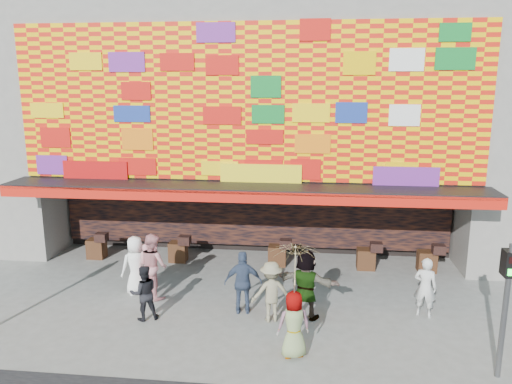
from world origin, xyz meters
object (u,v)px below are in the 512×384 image
ped_i (153,265)px  ped_h (425,287)px  ped_d (271,292)px  ped_g (294,325)px  parasol (295,266)px  ped_e (243,282)px  ped_b (148,269)px  signal_right (507,296)px  ped_c (144,293)px  ped_a (136,265)px  ped_f (306,284)px

ped_i → ped_h: bearing=-144.3°
ped_d → ped_g: ped_d is taller
ped_h → parasol: 4.41m
ped_d → ped_e: (-0.79, 0.37, 0.06)m
ped_b → ped_e: size_ratio=0.90×
signal_right → ped_b: signal_right is taller
ped_e → ped_g: size_ratio=1.11×
signal_right → ped_b: 9.49m
ped_c → ped_e: 2.65m
ped_a → ped_e: (3.34, -0.91, -0.00)m
ped_a → ped_c: size_ratio=1.18×
ped_e → ped_g: 2.53m
signal_right → ped_g: size_ratio=1.89×
ped_e → ped_g: ped_e is taller
parasol → signal_right: bearing=-4.1°
ped_b → ped_f: size_ratio=0.84×
ped_i → parasol: 5.24m
signal_right → ped_d: bearing=158.3°
ped_b → ped_i: bearing=171.7°
ped_d → ped_g: bearing=92.5°
ped_c → ped_h: size_ratio=0.91×
ped_c → ped_g: 4.25m
ped_c → parasol: 4.49m
ped_d → parasol: 2.29m
ped_f → parasol: (-0.24, -1.97, 1.26)m
ped_i → parasol: parasol is taller
ped_e → ped_i: size_ratio=0.92×
ped_b → parasol: size_ratio=0.81×
signal_right → ped_e: bearing=157.9°
ped_c → ped_h: 7.51m
ped_h → ped_i: bearing=18.3°
ped_b → ped_g: bearing=174.9°
signal_right → ped_a: signal_right is taller
ped_b → ped_h: 7.86m
ped_d → ped_i: bearing=-36.5°
signal_right → parasol: signal_right is taller
ped_g → parasol: bearing=117.0°
signal_right → ped_b: bearing=159.5°
signal_right → ped_c: 8.67m
ped_b → ped_i: (0.20, -0.15, 0.16)m
ped_b → ped_h: ped_h is taller
ped_d → ped_i: (-3.56, 1.14, 0.14)m
ped_b → ped_c: ped_b is taller
ped_d → ped_h: size_ratio=0.99×
ped_c → ped_d: (3.35, 0.30, 0.07)m
ped_c → ped_i: size_ratio=0.78×
ped_e → ped_f: ped_f is taller
ped_c → parasol: size_ratio=0.77×
ped_h → ped_b: bearing=17.3°
ped_b → parasol: (4.42, -2.99, 1.41)m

